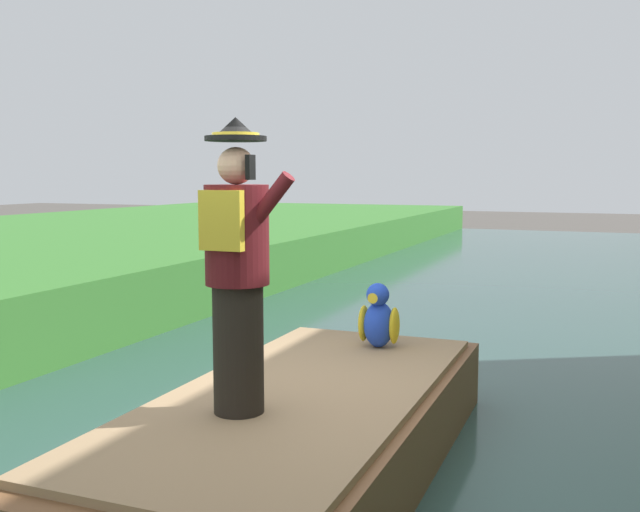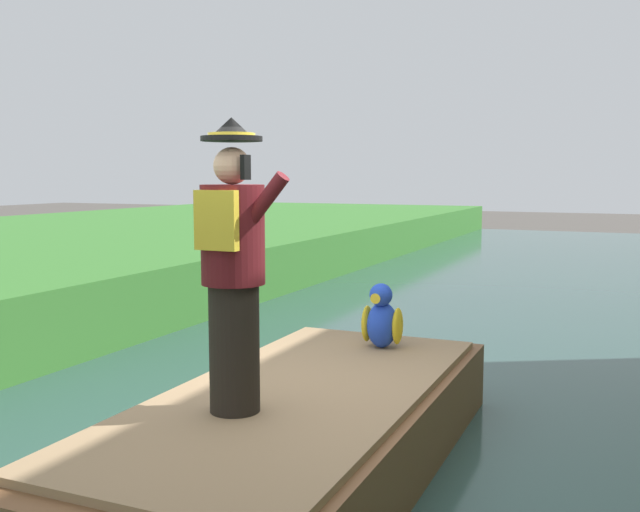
% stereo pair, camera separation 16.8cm
% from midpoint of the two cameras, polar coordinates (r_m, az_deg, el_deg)
% --- Properties ---
extents(ground_plane, '(80.00, 80.00, 0.00)m').
position_cam_midpoint_polar(ground_plane, '(5.42, -0.69, -17.66)').
color(ground_plane, '#4C4742').
extents(canal_water, '(7.08, 48.00, 0.10)m').
position_cam_midpoint_polar(canal_water, '(5.40, -0.69, -17.17)').
color(canal_water, '#2D4C47').
rests_on(canal_water, ground).
extents(boat, '(1.84, 4.22, 0.61)m').
position_cam_midpoint_polar(boat, '(5.25, -0.76, -13.72)').
color(boat, brown).
rests_on(boat, canal_water).
extents(person_pirate, '(0.61, 0.42, 1.85)m').
position_cam_midpoint_polar(person_pirate, '(4.53, -5.79, -0.90)').
color(person_pirate, black).
rests_on(person_pirate, boat).
extents(parrot_plush, '(0.36, 0.34, 0.57)m').
position_cam_midpoint_polar(parrot_plush, '(6.34, 5.66, -5.04)').
color(parrot_plush, blue).
rests_on(parrot_plush, boat).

